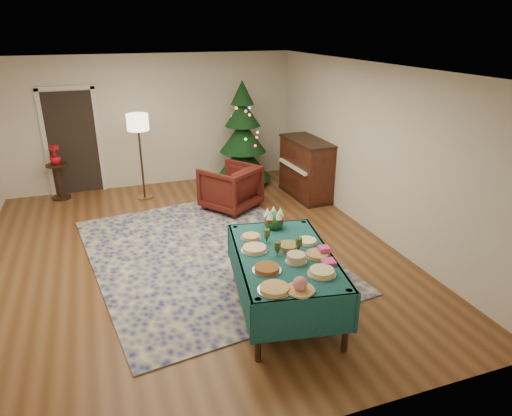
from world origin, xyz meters
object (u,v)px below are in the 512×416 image
object	(u,v)px
buffet_table	(284,265)
potted_plant	(55,159)
side_table	(59,182)
armchair	(230,185)
floor_lamp	(138,128)
gift_box	(324,251)
piano	(306,169)
christmas_tree	(243,139)

from	to	relation	value
buffet_table	potted_plant	bearing A→B (deg)	118.53
buffet_table	side_table	bearing A→B (deg)	118.53
buffet_table	armchair	world-z (taller)	armchair
floor_lamp	armchair	bearing A→B (deg)	-36.66
gift_box	piano	distance (m)	3.95
side_table	christmas_tree	bearing A→B (deg)	-4.46
armchair	side_table	bearing A→B (deg)	-63.21
gift_box	potted_plant	bearing A→B (deg)	121.38
armchair	floor_lamp	world-z (taller)	floor_lamp
armchair	floor_lamp	distance (m)	2.06
piano	gift_box	bearing A→B (deg)	-112.51
floor_lamp	potted_plant	bearing A→B (deg)	160.52
floor_lamp	side_table	distance (m)	1.98
floor_lamp	side_table	size ratio (longest dim) A/B	2.38
christmas_tree	side_table	bearing A→B (deg)	175.54
buffet_table	side_table	xyz separation A→B (m)	(-2.71, 4.98, -0.25)
buffet_table	gift_box	world-z (taller)	gift_box
potted_plant	piano	xyz separation A→B (m)	(4.65, -1.49, -0.25)
floor_lamp	potted_plant	size ratio (longest dim) A/B	4.31
side_table	christmas_tree	xyz separation A→B (m)	(3.72, -0.29, 0.64)
floor_lamp	piano	distance (m)	3.33
gift_box	christmas_tree	size ratio (longest dim) A/B	0.05
buffet_table	floor_lamp	bearing A→B (deg)	104.44
buffet_table	side_table	world-z (taller)	buffet_table
gift_box	potted_plant	world-z (taller)	potted_plant
armchair	christmas_tree	size ratio (longest dim) A/B	0.42
potted_plant	christmas_tree	xyz separation A→B (m)	(3.72, -0.29, 0.17)
gift_box	floor_lamp	world-z (taller)	floor_lamp
buffet_table	side_table	distance (m)	5.67
gift_box	potted_plant	xyz separation A→B (m)	(-3.13, 5.14, 0.02)
buffet_table	christmas_tree	world-z (taller)	christmas_tree
buffet_table	floor_lamp	distance (m)	4.64
potted_plant	christmas_tree	size ratio (longest dim) A/B	0.18
side_table	piano	size ratio (longest dim) A/B	0.52
armchair	piano	bearing A→B (deg)	150.62
christmas_tree	potted_plant	bearing A→B (deg)	175.54
buffet_table	piano	bearing A→B (deg)	60.95
gift_box	christmas_tree	world-z (taller)	christmas_tree
buffet_table	christmas_tree	size ratio (longest dim) A/B	0.95
potted_plant	floor_lamp	bearing A→B (deg)	-19.48
armchair	christmas_tree	bearing A→B (deg)	-151.67
armchair	potted_plant	world-z (taller)	potted_plant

